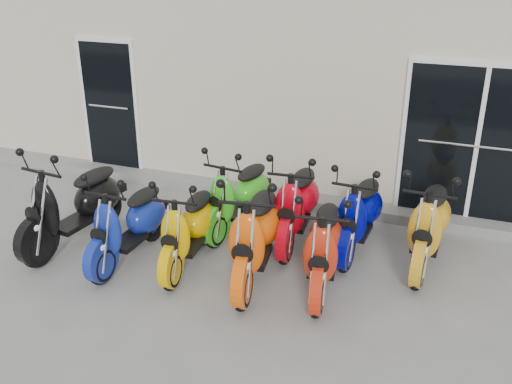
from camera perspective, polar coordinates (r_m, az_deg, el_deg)
ground at (r=7.20m, az=-1.69°, el=-7.27°), size 80.00×80.00×0.00m
building at (r=11.37m, az=8.38°, el=12.69°), size 14.00×6.00×3.20m
front_step at (r=8.86m, az=3.23°, el=-0.58°), size 14.00×0.40×0.15m
door_left at (r=9.96m, az=-14.38°, el=8.67°), size 1.07×0.08×2.22m
door_right at (r=8.25m, az=21.28°, el=4.79°), size 2.02×0.08×2.22m
scooter_front_black at (r=7.75m, az=-17.88°, el=-0.13°), size 0.93×2.03×1.45m
scooter_front_blue at (r=7.20m, az=-12.72°, el=-2.09°), size 0.67×1.76×1.29m
scooter_front_orange_a at (r=6.97m, az=-6.82°, el=-2.64°), size 0.80×1.76×1.26m
scooter_front_orange_b at (r=6.61m, az=-0.05°, el=-3.14°), size 0.99×2.03×1.44m
scooter_front_red at (r=6.52m, az=6.86°, el=-4.34°), size 0.91×1.85×1.31m
scooter_back_green at (r=7.80m, az=-1.78°, el=0.60°), size 0.87×1.83×1.30m
scooter_back_red at (r=7.49m, az=4.13°, el=-0.20°), size 0.82×1.89×1.36m
scooter_back_blue at (r=7.38m, az=10.39°, el=-1.20°), size 0.72×1.79×1.30m
scooter_back_yellow at (r=7.24m, az=17.04°, el=-2.06°), size 0.77×1.89×1.37m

